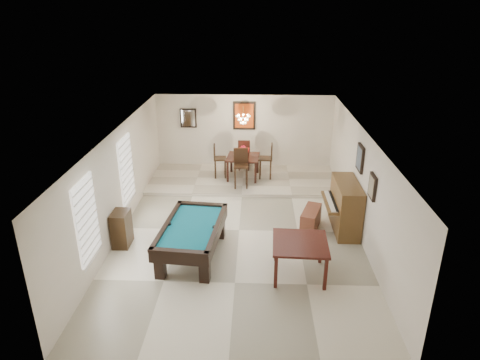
# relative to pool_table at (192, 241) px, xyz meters

# --- Properties ---
(ground_plane) EXTENTS (6.00, 9.00, 0.02)m
(ground_plane) POSITION_rel_pool_table_xyz_m (1.02, 1.24, -0.39)
(ground_plane) COLOR beige
(wall_back) EXTENTS (6.00, 0.04, 2.60)m
(wall_back) POSITION_rel_pool_table_xyz_m (1.02, 5.74, 0.92)
(wall_back) COLOR silver
(wall_back) RESTS_ON ground_plane
(wall_front) EXTENTS (6.00, 0.04, 2.60)m
(wall_front) POSITION_rel_pool_table_xyz_m (1.02, -3.26, 0.92)
(wall_front) COLOR silver
(wall_front) RESTS_ON ground_plane
(wall_left) EXTENTS (0.04, 9.00, 2.60)m
(wall_left) POSITION_rel_pool_table_xyz_m (-1.98, 1.24, 0.92)
(wall_left) COLOR silver
(wall_left) RESTS_ON ground_plane
(wall_right) EXTENTS (0.04, 9.00, 2.60)m
(wall_right) POSITION_rel_pool_table_xyz_m (4.02, 1.24, 0.92)
(wall_right) COLOR silver
(wall_right) RESTS_ON ground_plane
(ceiling) EXTENTS (6.00, 9.00, 0.04)m
(ceiling) POSITION_rel_pool_table_xyz_m (1.02, 1.24, 2.22)
(ceiling) COLOR white
(ceiling) RESTS_ON wall_back
(dining_step) EXTENTS (6.00, 2.50, 0.12)m
(dining_step) POSITION_rel_pool_table_xyz_m (1.02, 4.49, -0.32)
(dining_step) COLOR beige
(dining_step) RESTS_ON ground_plane
(window_left_front) EXTENTS (0.06, 1.00, 1.70)m
(window_left_front) POSITION_rel_pool_table_xyz_m (-1.95, -0.96, 1.02)
(window_left_front) COLOR white
(window_left_front) RESTS_ON wall_left
(window_left_rear) EXTENTS (0.06, 1.00, 1.70)m
(window_left_rear) POSITION_rel_pool_table_xyz_m (-1.95, 1.84, 1.02)
(window_left_rear) COLOR white
(window_left_rear) RESTS_ON wall_left
(pool_table) EXTENTS (1.47, 2.42, 0.77)m
(pool_table) POSITION_rel_pool_table_xyz_m (0.00, 0.00, 0.00)
(pool_table) COLOR black
(pool_table) RESTS_ON ground_plane
(square_table) EXTENTS (1.19, 1.19, 0.79)m
(square_table) POSITION_rel_pool_table_xyz_m (2.38, -0.65, 0.01)
(square_table) COLOR #33110C
(square_table) RESTS_ON ground_plane
(upright_piano) EXTENTS (0.86, 1.54, 1.29)m
(upright_piano) POSITION_rel_pool_table_xyz_m (3.57, 1.41, 0.26)
(upright_piano) COLOR brown
(upright_piano) RESTS_ON ground_plane
(piano_bench) EXTENTS (0.65, 1.03, 0.53)m
(piano_bench) POSITION_rel_pool_table_xyz_m (2.86, 1.42, -0.12)
(piano_bench) COLOR brown
(piano_bench) RESTS_ON ground_plane
(apothecary_chest) EXTENTS (0.38, 0.58, 0.86)m
(apothecary_chest) POSITION_rel_pool_table_xyz_m (-1.76, 0.43, 0.05)
(apothecary_chest) COLOR black
(apothecary_chest) RESTS_ON ground_plane
(dining_table) EXTENTS (1.10, 1.10, 0.84)m
(dining_table) POSITION_rel_pool_table_xyz_m (1.02, 4.58, 0.16)
(dining_table) COLOR black
(dining_table) RESTS_ON dining_step
(flower_vase) EXTENTS (0.17, 0.17, 0.25)m
(flower_vase) POSITION_rel_pool_table_xyz_m (1.02, 4.58, 0.71)
(flower_vase) COLOR red
(flower_vase) RESTS_ON dining_table
(dining_chair_south) EXTENTS (0.47, 0.47, 1.20)m
(dining_chair_south) POSITION_rel_pool_table_xyz_m (0.98, 3.79, 0.33)
(dining_chair_south) COLOR black
(dining_chair_south) RESTS_ON dining_step
(dining_chair_north) EXTENTS (0.40, 0.40, 1.08)m
(dining_chair_north) POSITION_rel_pool_table_xyz_m (1.03, 5.34, 0.27)
(dining_chair_north) COLOR black
(dining_chair_north) RESTS_ON dining_step
(dining_chair_west) EXTENTS (0.44, 0.44, 1.09)m
(dining_chair_west) POSITION_rel_pool_table_xyz_m (0.27, 4.60, 0.28)
(dining_chair_west) COLOR black
(dining_chair_west) RESTS_ON dining_step
(dining_chair_east) EXTENTS (0.44, 0.44, 1.14)m
(dining_chair_east) POSITION_rel_pool_table_xyz_m (1.75, 4.58, 0.31)
(dining_chair_east) COLOR black
(dining_chair_east) RESTS_ON dining_step
(chandelier) EXTENTS (0.44, 0.44, 0.60)m
(chandelier) POSITION_rel_pool_table_xyz_m (1.02, 4.44, 1.82)
(chandelier) COLOR #FFE5B2
(chandelier) RESTS_ON ceiling
(back_painting) EXTENTS (0.75, 0.06, 0.95)m
(back_painting) POSITION_rel_pool_table_xyz_m (1.02, 5.70, 1.52)
(back_painting) COLOR #D84C14
(back_painting) RESTS_ON wall_back
(back_mirror) EXTENTS (0.55, 0.06, 0.65)m
(back_mirror) POSITION_rel_pool_table_xyz_m (-0.88, 5.70, 1.42)
(back_mirror) COLOR white
(back_mirror) RESTS_ON wall_back
(right_picture_upper) EXTENTS (0.06, 0.55, 0.65)m
(right_picture_upper) POSITION_rel_pool_table_xyz_m (3.98, 1.54, 1.52)
(right_picture_upper) COLOR slate
(right_picture_upper) RESTS_ON wall_right
(right_picture_lower) EXTENTS (0.06, 0.45, 0.55)m
(right_picture_lower) POSITION_rel_pool_table_xyz_m (3.98, 0.24, 1.32)
(right_picture_lower) COLOR gray
(right_picture_lower) RESTS_ON wall_right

